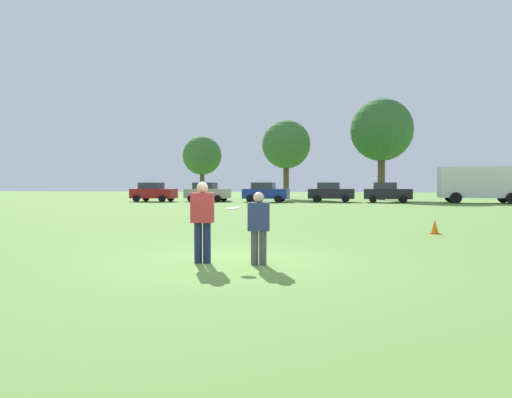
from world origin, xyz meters
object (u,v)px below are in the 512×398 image
(traffic_cone, at_px, (435,227))
(frisbee, at_px, (233,208))
(parked_car_near_left, at_px, (153,192))
(player_thrower, at_px, (202,217))
(box_truck, at_px, (488,183))
(player_defender, at_px, (259,224))
(parked_car_center, at_px, (265,192))
(parked_car_mid_left, at_px, (207,192))
(parked_car_mid_right, at_px, (331,192))
(parked_car_near_right, at_px, (387,192))

(traffic_cone, bearing_deg, frisbee, -126.00)
(parked_car_near_left, bearing_deg, traffic_cone, -50.38)
(player_thrower, xyz_separation_m, box_truck, (14.63, 35.10, 0.80))
(player_defender, distance_m, parked_car_near_left, 36.94)
(parked_car_center, bearing_deg, parked_car_mid_left, 179.07)
(parked_car_mid_left, xyz_separation_m, parked_car_mid_right, (11.65, 1.16, 0.00))
(parked_car_mid_left, bearing_deg, parked_car_mid_right, 5.70)
(frisbee, distance_m, box_truck, 37.68)
(player_thrower, height_order, traffic_cone, player_thrower)
(player_thrower, height_order, parked_car_mid_left, parked_car_mid_left)
(player_defender, xyz_separation_m, parked_car_mid_right, (-0.09, 35.17, 0.09))
(traffic_cone, bearing_deg, player_thrower, -128.72)
(parked_car_center, bearing_deg, parked_car_near_right, 5.30)
(parked_car_center, distance_m, box_truck, 19.55)
(player_thrower, relative_size, parked_car_near_left, 0.40)
(traffic_cone, xyz_separation_m, parked_car_mid_left, (-16.31, 26.84, 0.69))
(frisbee, distance_m, parked_car_mid_right, 35.06)
(player_thrower, bearing_deg, parked_car_mid_right, 88.21)
(parked_car_mid_right, xyz_separation_m, box_truck, (13.53, -0.08, 0.83))
(player_defender, bearing_deg, frisbee, 167.99)
(traffic_cone, relative_size, parked_car_mid_right, 0.11)
(parked_car_center, relative_size, parked_car_mid_right, 1.00)
(player_defender, xyz_separation_m, frisbee, (-0.57, 0.12, 0.31))
(frisbee, height_order, parked_car_near_left, parked_car_near_left)
(parked_car_near_left, height_order, parked_car_mid_right, same)
(player_defender, bearing_deg, box_truck, 69.05)
(player_defender, height_order, parked_car_near_right, parked_car_near_right)
(parked_car_mid_left, relative_size, box_truck, 0.50)
(parked_car_near_left, xyz_separation_m, parked_car_mid_right, (16.66, 2.26, 0.00))
(traffic_cone, relative_size, parked_car_near_right, 0.11)
(traffic_cone, bearing_deg, parked_car_center, 111.64)
(player_defender, relative_size, parked_car_center, 0.35)
(player_defender, relative_size, parked_car_mid_right, 0.35)
(parked_car_near_left, relative_size, parked_car_center, 1.00)
(parked_car_near_left, bearing_deg, parked_car_near_right, 5.32)
(parked_car_center, height_order, parked_car_mid_right, same)
(parked_car_mid_right, bearing_deg, parked_car_mid_left, -174.30)
(frisbee, height_order, traffic_cone, frisbee)
(parked_car_mid_right, bearing_deg, parked_car_near_left, -172.29)
(frisbee, relative_size, parked_car_near_left, 0.06)
(player_defender, relative_size, frisbee, 5.45)
(player_defender, height_order, traffic_cone, player_defender)
(parked_car_mid_left, distance_m, parked_car_near_right, 16.71)
(player_defender, relative_size, parked_car_mid_left, 0.35)
(parked_car_mid_right, height_order, box_truck, box_truck)
(player_defender, relative_size, traffic_cone, 3.10)
(player_thrower, bearing_deg, frisbee, 11.15)
(parked_car_center, relative_size, parked_car_near_right, 1.00)
(player_thrower, height_order, player_defender, player_thrower)
(frisbee, bearing_deg, parked_car_mid_right, 89.23)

